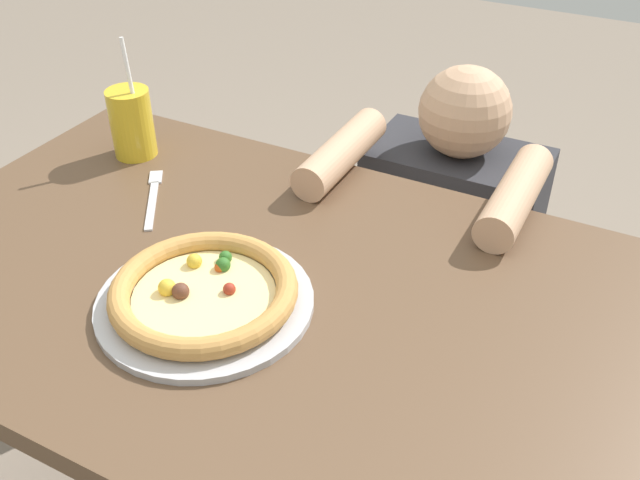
% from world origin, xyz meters
% --- Properties ---
extents(dining_table, '(1.29, 0.78, 0.75)m').
position_xyz_m(dining_table, '(0.00, 0.00, 0.63)').
color(dining_table, brown).
rests_on(dining_table, ground).
extents(pizza_near, '(0.32, 0.32, 0.04)m').
position_xyz_m(pizza_near, '(-0.05, -0.09, 0.77)').
color(pizza_near, '#B7B7BC').
rests_on(pizza_near, dining_table).
extents(drink_cup_colored, '(0.08, 0.08, 0.24)m').
position_xyz_m(drink_cup_colored, '(-0.44, 0.23, 0.82)').
color(drink_cup_colored, gold).
rests_on(drink_cup_colored, dining_table).
extents(fork, '(0.13, 0.18, 0.00)m').
position_xyz_m(fork, '(-0.31, 0.12, 0.75)').
color(fork, silver).
rests_on(fork, dining_table).
extents(diner_seated, '(0.41, 0.52, 0.91)m').
position_xyz_m(diner_seated, '(0.12, 0.59, 0.41)').
color(diner_seated, '#333847').
rests_on(diner_seated, ground).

